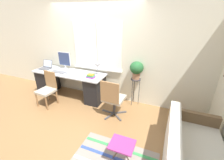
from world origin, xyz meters
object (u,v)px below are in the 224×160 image
(desk_chair_wooden, at_px, (47,88))
(plant_stand, at_px, (136,82))
(keyboard, at_px, (59,72))
(couch_loveseat, at_px, (190,157))
(mouse, at_px, (66,73))
(laptop, at_px, (46,67))
(desk_lamp, at_px, (98,65))
(book_stack, at_px, (91,76))
(folding_stool, at_px, (122,146))
(office_chair_swivel, at_px, (113,98))
(potted_plant, at_px, (137,69))
(monitor, at_px, (65,60))

(desk_chair_wooden, relative_size, plant_stand, 1.20)
(keyboard, xyz_separation_m, couch_loveseat, (3.35, -1.16, -0.46))
(keyboard, bearing_deg, couch_loveseat, -19.09)
(mouse, distance_m, plant_stand, 1.88)
(mouse, relative_size, desk_chair_wooden, 0.07)
(mouse, xyz_separation_m, desk_chair_wooden, (-0.28, -0.47, -0.29))
(laptop, bearing_deg, mouse, -8.41)
(desk_lamp, distance_m, book_stack, 0.33)
(mouse, height_order, folding_stool, mouse)
(office_chair_swivel, relative_size, potted_plant, 2.11)
(folding_stool, bearing_deg, monitor, 144.07)
(book_stack, relative_size, desk_chair_wooden, 0.25)
(keyboard, relative_size, desk_chair_wooden, 0.48)
(mouse, bearing_deg, desk_chair_wooden, -120.38)
(keyboard, height_order, desk_lamp, desk_lamp)
(folding_stool, bearing_deg, office_chair_swivel, 118.80)
(keyboard, relative_size, plant_stand, 0.58)
(desk_chair_wooden, bearing_deg, desk_lamp, 35.78)
(keyboard, bearing_deg, desk_chair_wooden, -90.76)
(book_stack, relative_size, couch_loveseat, 0.15)
(potted_plant, bearing_deg, desk_lamp, -170.27)
(monitor, height_order, couch_loveseat, monitor)
(laptop, relative_size, monitor, 0.65)
(desk_lamp, relative_size, couch_loveseat, 0.25)
(laptop, bearing_deg, potted_plant, 5.39)
(desk_lamp, distance_m, couch_loveseat, 2.70)
(laptop, height_order, folding_stool, laptop)
(desk_lamp, xyz_separation_m, plant_stand, (0.98, 0.17, -0.39))
(office_chair_swivel, distance_m, folding_stool, 1.22)
(desk_chair_wooden, xyz_separation_m, plant_stand, (2.12, 0.85, 0.17))
(book_stack, height_order, couch_loveseat, book_stack)
(monitor, relative_size, book_stack, 2.29)
(mouse, relative_size, plant_stand, 0.08)
(couch_loveseat, height_order, potted_plant, potted_plant)
(desk_lamp, distance_m, potted_plant, 0.99)
(mouse, bearing_deg, book_stack, 0.27)
(plant_stand, height_order, potted_plant, potted_plant)
(desk_chair_wooden, bearing_deg, folding_stool, -16.44)
(monitor, distance_m, plant_stand, 2.13)
(mouse, xyz_separation_m, desk_lamp, (0.86, 0.21, 0.27))
(mouse, relative_size, office_chair_swivel, 0.06)
(keyboard, xyz_separation_m, plant_stand, (2.11, 0.37, -0.11))
(mouse, distance_m, potted_plant, 1.89)
(mouse, xyz_separation_m, couch_loveseat, (3.08, -1.15, -0.47))
(monitor, distance_m, folding_stool, 2.96)
(office_chair_swivel, bearing_deg, desk_chair_wooden, 7.48)
(office_chair_swivel, bearing_deg, potted_plant, -113.49)
(monitor, distance_m, office_chair_swivel, 1.93)
(desk_lamp, bearing_deg, laptop, -177.15)
(potted_plant, bearing_deg, mouse, -168.46)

